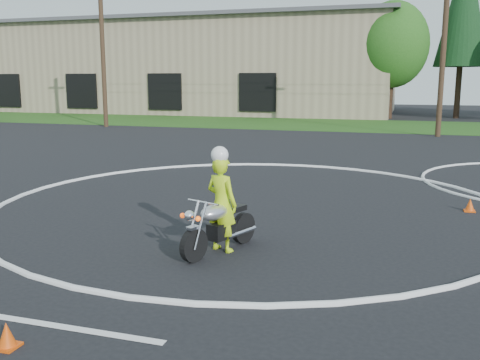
% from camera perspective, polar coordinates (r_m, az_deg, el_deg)
% --- Properties ---
extents(ground, '(120.00, 120.00, 0.00)m').
position_cam_1_polar(ground, '(10.19, -3.44, -6.22)').
color(ground, black).
rests_on(ground, ground).
extents(grass_strip, '(120.00, 10.00, 0.02)m').
position_cam_1_polar(grass_strip, '(36.39, 11.99, 5.75)').
color(grass_strip, '#1E4714').
rests_on(grass_strip, ground).
extents(course_markings, '(19.05, 19.05, 0.12)m').
position_cam_1_polar(course_markings, '(13.84, 11.57, -1.87)').
color(course_markings, silver).
rests_on(course_markings, ground).
extents(primary_motorcycle, '(0.93, 1.81, 1.00)m').
position_cam_1_polar(primary_motorcycle, '(9.24, -2.29, -4.87)').
color(primary_motorcycle, black).
rests_on(primary_motorcycle, ground).
extents(rider_primary_grp, '(0.71, 0.59, 1.85)m').
position_cam_1_polar(rider_primary_grp, '(9.26, -1.98, -2.23)').
color(rider_primary_grp, '#BBE618').
rests_on(rider_primary_grp, ground).
extents(warehouse, '(41.00, 17.00, 8.30)m').
position_cam_1_polar(warehouse, '(53.61, -6.27, 11.85)').
color(warehouse, tan).
rests_on(warehouse, ground).
extents(utility_poles, '(41.60, 1.12, 10.00)m').
position_cam_1_polar(utility_poles, '(30.22, 20.97, 14.20)').
color(utility_poles, '#473321').
rests_on(utility_poles, ground).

